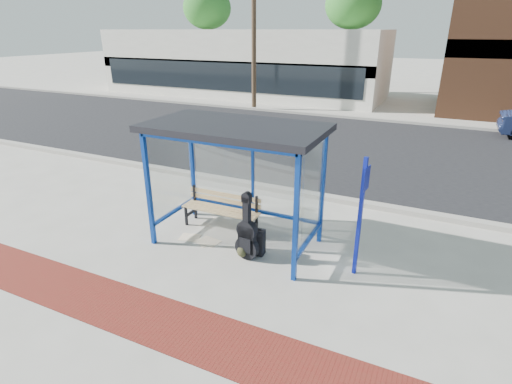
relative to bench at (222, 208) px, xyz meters
The scene contains 19 objects.
ground 0.89m from the bench, 37.40° to the right, with size 120.00×120.00×0.00m, color #B2ADA0.
brick_paver_strip 3.15m from the bench, 78.89° to the right, with size 60.00×1.00×0.01m, color maroon.
curb_near 2.55m from the bench, 76.17° to the left, with size 60.00×0.25×0.12m, color gray.
street_asphalt 7.58m from the bench, 85.45° to the left, with size 60.00×10.00×0.00m, color black.
curb_far 12.66m from the bench, 87.28° to the left, with size 60.00×0.25×0.12m, color gray.
far_sidewalk 14.56m from the bench, 87.63° to the left, with size 60.00×4.00×0.01m, color #B2ADA0.
bus_shelter 1.76m from the bench, 32.88° to the right, with size 3.30×1.80×2.42m.
storefront_white 19.50m from the bench, 115.61° to the left, with size 18.00×6.04×4.00m.
tree_left 25.85m from the bench, 121.88° to the left, with size 3.60×3.60×7.03m.
tree_mid 22.24m from the bench, 96.36° to the left, with size 3.60×3.60×7.03m.
utility_pole_west 14.49m from the bench, 112.65° to the left, with size 1.60×0.24×8.00m.
bench is the anchor object (origin of this frame).
guitar_bag 1.41m from the bench, 41.00° to the right, with size 0.47×0.18×1.27m.
suitcase 1.37m from the bench, 31.81° to the right, with size 0.34×0.24×0.56m.
backpack 1.36m from the bench, 41.72° to the right, with size 0.37×0.35×0.40m.
sign_post 3.15m from the bench, 10.53° to the right, with size 0.10×0.27×2.15m.
newspaper_a 0.87m from the bench, 87.68° to the right, with size 0.38×0.30×0.01m, color white.
newspaper_b 0.93m from the bench, 117.28° to the right, with size 0.41×0.33×0.01m, color white.
newspaper_c 0.84m from the bench, 83.49° to the right, with size 0.42×0.33×0.01m, color white.
Camera 1 is at (3.39, -6.29, 4.01)m, focal length 28.00 mm.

